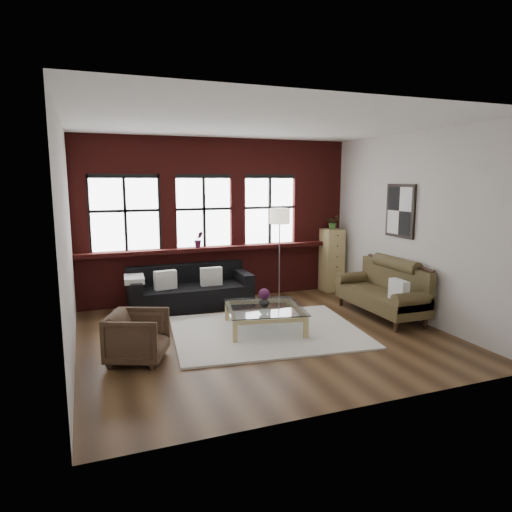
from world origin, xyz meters
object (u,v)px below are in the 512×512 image
object	(u,v)px
vintage_settee	(381,288)
drawer_chest	(332,260)
dark_sofa	(191,287)
armchair	(138,337)
vase	(264,302)
coffee_table	(264,319)
floor_lamp	(279,251)

from	to	relation	value
vintage_settee	drawer_chest	distance (m)	1.99
drawer_chest	dark_sofa	bearing A→B (deg)	-175.30
armchair	vase	bearing A→B (deg)	-51.34
coffee_table	dark_sofa	bearing A→B (deg)	115.57
coffee_table	vase	distance (m)	0.28
armchair	coffee_table	world-z (taller)	armchair
coffee_table	drawer_chest	xyz separation A→B (m)	(2.36, 1.95, 0.48)
vase	drawer_chest	size ratio (longest dim) A/B	0.13
drawer_chest	floor_lamp	xyz separation A→B (m)	(-1.37, -0.28, 0.32)
vintage_settee	coffee_table	distance (m)	2.23
coffee_table	floor_lamp	distance (m)	2.10
vintage_settee	vase	world-z (taller)	vintage_settee
vintage_settee	dark_sofa	bearing A→B (deg)	150.44
dark_sofa	coffee_table	size ratio (longest dim) A/B	1.88
armchair	drawer_chest	bearing A→B (deg)	-37.15
vase	dark_sofa	bearing A→B (deg)	115.57
drawer_chest	vintage_settee	bearing A→B (deg)	-94.41
armchair	vintage_settee	bearing A→B (deg)	-59.58
vase	floor_lamp	size ratio (longest dim) A/B	0.09
vintage_settee	drawer_chest	world-z (taller)	drawer_chest
floor_lamp	drawer_chest	bearing A→B (deg)	11.75
vintage_settee	drawer_chest	xyz separation A→B (m)	(0.15, 1.97, 0.17)
armchair	vase	distance (m)	2.13
armchair	coffee_table	size ratio (longest dim) A/B	0.62
drawer_chest	vase	bearing A→B (deg)	-140.38
dark_sofa	vase	xyz separation A→B (m)	(0.81, -1.69, 0.07)
vase	vintage_settee	bearing A→B (deg)	-0.49
floor_lamp	vintage_settee	bearing A→B (deg)	-54.27
vintage_settee	coffee_table	world-z (taller)	vintage_settee
vintage_settee	armchair	world-z (taller)	vintage_settee
vase	drawer_chest	xyz separation A→B (m)	(2.36, 1.95, 0.20)
dark_sofa	armchair	distance (m)	2.58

